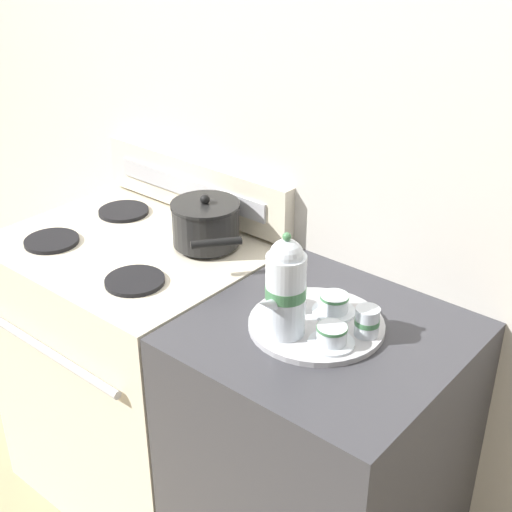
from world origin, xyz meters
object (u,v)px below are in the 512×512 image
object	(u,v)px
teacup_left	(334,304)
teacup_front	(285,299)
stove	(141,370)
teapot	(285,287)
creamer_jug	(367,321)
teacup_right	(332,335)
saucepan	(206,223)
serving_tray	(316,324)

from	to	relation	value
teacup_left	teacup_front	xyz separation A→B (m)	(-0.10, -0.06, 0.00)
stove	teapot	xyz separation A→B (m)	(0.64, -0.08, 0.59)
stove	teapot	distance (m)	0.87
creamer_jug	teacup_left	bearing A→B (deg)	164.60
teacup_front	teacup_right	bearing A→B (deg)	-17.84
teapot	teacup_left	xyz separation A→B (m)	(0.04, 0.15, -0.10)
stove	creamer_jug	world-z (taller)	creamer_jug
stove	teapot	bearing A→B (deg)	-7.38
saucepan	teacup_front	xyz separation A→B (m)	(0.39, -0.13, -0.04)
saucepan	teacup_left	bearing A→B (deg)	-8.44
teacup_right	creamer_jug	xyz separation A→B (m)	(0.04, 0.08, 0.01)
serving_tray	saucepan	bearing A→B (deg)	164.43
teacup_right	creamer_jug	distance (m)	0.09
stove	creamer_jug	xyz separation A→B (m)	(0.79, 0.03, 0.50)
stove	creamer_jug	distance (m)	0.94
serving_tray	creamer_jug	distance (m)	0.13
teapot	creamer_jug	world-z (taller)	teapot
saucepan	serving_tray	world-z (taller)	saucepan
saucepan	creamer_jug	world-z (taller)	saucepan
teacup_right	teacup_front	xyz separation A→B (m)	(-0.18, 0.06, 0.00)
serving_tray	teapot	size ratio (longest dim) A/B	1.27
stove	teacup_front	bearing A→B (deg)	0.52
teacup_front	creamer_jug	distance (m)	0.22
saucepan	teapot	xyz separation A→B (m)	(0.46, -0.22, 0.06)
saucepan	teapot	distance (m)	0.51
serving_tray	teacup_front	size ratio (longest dim) A/B	3.04
teacup_left	stove	bearing A→B (deg)	-174.71
teapot	teacup_right	bearing A→B (deg)	15.91
serving_tray	teacup_right	world-z (taller)	teacup_right
teacup_left	teacup_right	bearing A→B (deg)	-57.85
saucepan	teapot	size ratio (longest dim) A/B	1.09
teacup_left	serving_tray	bearing A→B (deg)	-95.67
stove	teacup_left	size ratio (longest dim) A/B	8.59
serving_tray	teacup_front	bearing A→B (deg)	177.05
teapot	teacup_left	distance (m)	0.18
teacup_right	creamer_jug	bearing A→B (deg)	64.88
teapot	teacup_front	distance (m)	0.15
teacup_left	teacup_right	world-z (taller)	same
teapot	teacup_front	world-z (taller)	teapot
teapot	teacup_front	xyz separation A→B (m)	(-0.07, 0.09, -0.10)
serving_tray	teapot	bearing A→B (deg)	-110.88
stove	teacup_left	world-z (taller)	teacup_left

